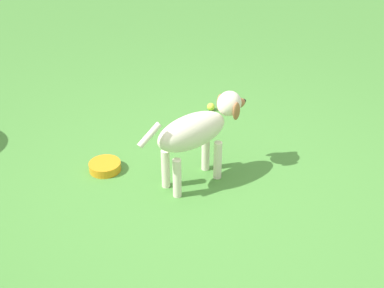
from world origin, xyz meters
TOP-DOWN VIEW (x-y plane):
  - ground at (0.00, 0.00)m, footprint 14.00×14.00m
  - dog at (-0.08, 0.23)m, footprint 0.42×0.79m
  - tennis_ball_0 at (-0.46, 1.16)m, footprint 0.07×0.07m
  - tennis_ball_1 at (-0.36, 0.76)m, footprint 0.07×0.07m
  - water_bowl at (-0.70, 0.01)m, footprint 0.22×0.22m

SIDE VIEW (x-z plane):
  - ground at x=0.00m, z-range 0.00..0.00m
  - water_bowl at x=-0.70m, z-range 0.00..0.06m
  - tennis_ball_0 at x=-0.46m, z-range 0.00..0.07m
  - tennis_ball_1 at x=-0.36m, z-range 0.00..0.07m
  - dog at x=-0.08m, z-range 0.09..0.67m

